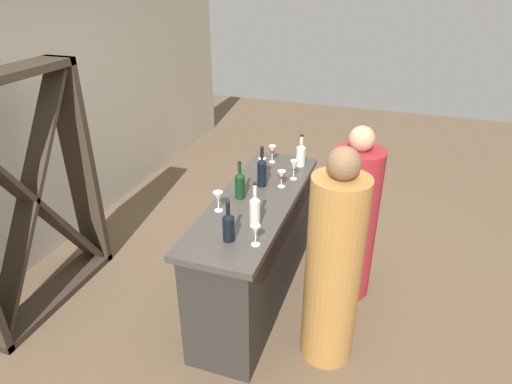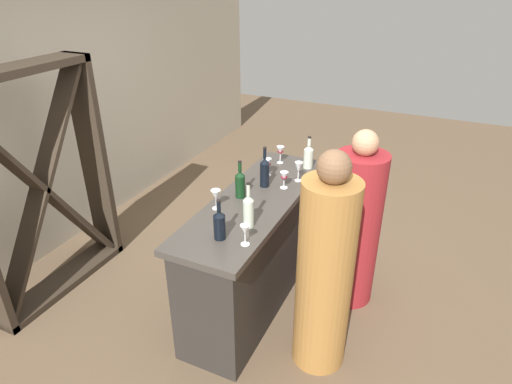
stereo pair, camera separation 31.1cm
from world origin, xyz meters
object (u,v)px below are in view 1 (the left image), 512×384
object	(u,v)px
wine_bottle_second_left_clear_pale	(255,210)
wine_glass_near_center	(294,166)
wine_bottle_center_dark_green	(240,184)
person_left_guest	(352,222)
wine_glass_near_left	(256,231)
wine_glass_near_right	(282,176)
wine_bottle_leftmost_near_black	(229,226)
wine_glass_far_right	(218,197)
wine_bottle_rightmost_clear_pale	(301,154)
wine_glass_far_left	(262,164)
wine_rack	(29,199)
wine_bottle_second_right_near_black	(262,171)
person_center_guest	(333,269)
wine_glass_far_center	(272,150)

from	to	relation	value
wine_bottle_second_left_clear_pale	wine_glass_near_center	bearing A→B (deg)	-4.38
wine_bottle_center_dark_green	person_left_guest	xyz separation A→B (m)	(0.40, -0.83, -0.40)
wine_glass_near_left	wine_glass_near_center	size ratio (longest dim) A/B	0.86
wine_glass_near_right	wine_glass_near_center	bearing A→B (deg)	-18.74
wine_bottle_leftmost_near_black	wine_glass_far_right	bearing A→B (deg)	32.91
wine_bottle_rightmost_clear_pale	wine_glass_far_left	world-z (taller)	wine_bottle_rightmost_clear_pale
wine_bottle_second_left_clear_pale	wine_glass_near_center	distance (m)	0.81
wine_rack	person_left_guest	bearing A→B (deg)	-68.33
wine_glass_near_center	wine_glass_near_right	world-z (taller)	wine_glass_near_center
wine_bottle_center_dark_green	wine_glass_far_right	xyz separation A→B (m)	(-0.24, 0.08, -0.00)
wine_bottle_rightmost_clear_pale	wine_glass_near_left	size ratio (longest dim) A/B	2.02
wine_bottle_second_right_near_black	wine_bottle_second_left_clear_pale	bearing A→B (deg)	-166.08
wine_bottle_rightmost_clear_pale	person_center_guest	size ratio (longest dim) A/B	0.18
wine_glass_far_center	person_center_guest	size ratio (longest dim) A/B	0.10
wine_bottle_leftmost_near_black	wine_bottle_second_right_near_black	bearing A→B (deg)	3.20
wine_glass_near_right	wine_glass_far_right	size ratio (longest dim) A/B	0.92
person_center_guest	wine_rack	bearing A→B (deg)	14.81
wine_glass_far_center	wine_bottle_rightmost_clear_pale	bearing A→B (deg)	-88.32
wine_glass_near_left	wine_glass_near_right	distance (m)	0.85
wine_bottle_rightmost_clear_pale	wine_bottle_second_right_near_black	bearing A→B (deg)	158.00
wine_bottle_leftmost_near_black	wine_bottle_second_left_clear_pale	world-z (taller)	wine_bottle_second_left_clear_pale
wine_glass_near_left	wine_bottle_second_right_near_black	bearing A→B (deg)	15.55
wine_bottle_second_right_near_black	wine_glass_near_right	world-z (taller)	wine_bottle_second_right_near_black
wine_glass_far_right	wine_bottle_second_right_near_black	bearing A→B (deg)	-19.27
wine_glass_near_center	wine_glass_near_left	bearing A→B (deg)	-179.16
wine_bottle_second_right_near_black	wine_glass_far_right	world-z (taller)	wine_bottle_second_right_near_black
wine_rack	wine_glass_far_center	distance (m)	2.02
wine_glass_far_right	wine_glass_near_center	bearing A→B (deg)	-28.89
wine_glass_far_center	wine_glass_far_left	bearing A→B (deg)	-179.69
wine_bottle_second_right_near_black	wine_glass_far_center	world-z (taller)	wine_bottle_second_right_near_black
wine_bottle_center_dark_green	wine_glass_far_right	bearing A→B (deg)	162.18
wine_glass_near_right	wine_glass_far_left	world-z (taller)	wine_glass_far_left
wine_bottle_second_right_near_black	wine_glass_far_left	distance (m)	0.21
wine_bottle_center_dark_green	wine_glass_far_left	xyz separation A→B (m)	(0.45, -0.03, -0.01)
wine_glass_near_left	wine_bottle_leftmost_near_black	bearing A→B (deg)	91.41
wine_glass_far_center	wine_glass_far_right	distance (m)	0.98
wine_rack	wine_bottle_rightmost_clear_pale	world-z (taller)	wine_rack
wine_glass_near_center	wine_glass_far_right	world-z (taller)	wine_glass_near_center
wine_glass_far_left	wine_bottle_rightmost_clear_pale	bearing A→B (deg)	-41.22
wine_rack	person_center_guest	distance (m)	2.35
wine_bottle_rightmost_clear_pale	wine_glass_far_right	size ratio (longest dim) A/B	1.91
wine_glass_near_right	wine_bottle_second_right_near_black	bearing A→B (deg)	102.85
wine_glass_near_right	person_left_guest	xyz separation A→B (m)	(0.12, -0.58, -0.38)
wine_bottle_center_dark_green	wine_glass_near_right	distance (m)	0.38
wine_bottle_second_left_clear_pale	wine_rack	bearing A→B (deg)	95.76
wine_bottle_rightmost_clear_pale	person_left_guest	size ratio (longest dim) A/B	0.19
wine_bottle_rightmost_clear_pale	wine_glass_far_center	world-z (taller)	wine_bottle_rightmost_clear_pale
wine_rack	person_left_guest	world-z (taller)	wine_rack
wine_bottle_rightmost_clear_pale	wine_glass_near_center	bearing A→B (deg)	-177.46
wine_bottle_second_right_near_black	wine_glass_near_center	xyz separation A→B (m)	(0.21, -0.21, -0.01)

